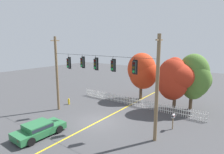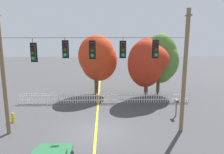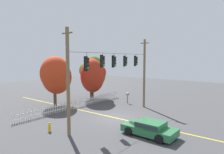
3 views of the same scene
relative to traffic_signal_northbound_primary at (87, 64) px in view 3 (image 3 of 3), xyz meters
The scene contains 16 objects.
ground 6.75m from the traffic_signal_northbound_primary, ahead, with size 80.00×80.00×0.00m, color #424244.
lane_centerline_stripe 6.75m from the traffic_signal_northbound_primary, ahead, with size 0.16×36.00×0.01m, color gold.
signal_support_span 4.10m from the traffic_signal_northbound_primary, ahead, with size 12.10×1.10×8.27m.
traffic_signal_northbound_primary is the anchor object (origin of this frame).
traffic_signal_eastbound_side 2.03m from the traffic_signal_northbound_primary, ahead, with size 0.43×0.38×1.32m.
traffic_signal_northbound_secondary 3.74m from the traffic_signal_northbound_primary, ahead, with size 0.43×0.38×1.38m.
traffic_signal_westbound_side 5.71m from the traffic_signal_northbound_primary, ahead, with size 0.43×0.38×1.33m.
traffic_signal_southbound_primary 7.83m from the traffic_signal_northbound_primary, ahead, with size 0.43×0.38×1.36m.
white_picket_fence 9.15m from the traffic_signal_northbound_primary, 53.48° to the left, with size 16.06×0.06×1.01m.
autumn_maple_near_fence 10.26m from the traffic_signal_northbound_primary, 68.06° to the left, with size 4.06×3.58×6.27m.
autumn_maple_mid 11.64m from the traffic_signal_northbound_primary, 41.09° to the left, with size 4.11×3.54×6.04m.
autumn_oak_far_east 13.79m from the traffic_signal_northbound_primary, 40.96° to the left, with size 3.90×3.66×6.42m.
autumn_maple_far_west 14.00m from the traffic_signal_northbound_primary, 40.58° to the left, with size 3.28×3.32×5.80m.
parked_car 7.21m from the traffic_signal_northbound_primary, 70.59° to the right, with size 2.10×4.17×1.15m.
fire_hydrant 6.01m from the traffic_signal_northbound_primary, 142.49° to the left, with size 0.38×0.22×0.76m.
roadside_mailbox 11.52m from the traffic_signal_northbound_primary, 14.95° to the left, with size 0.25×0.44×1.41m.
Camera 3 is at (-15.82, -11.95, 5.88)m, focal length 32.31 mm.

